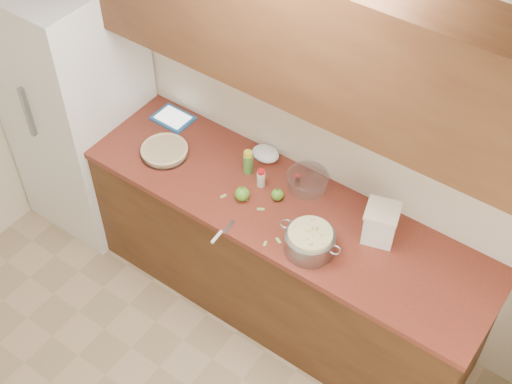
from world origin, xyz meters
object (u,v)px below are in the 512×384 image
Objects in this scene: tablet at (173,118)px; pie at (165,151)px; flour_canister at (381,223)px; colander at (310,241)px.

pie is at bearing -57.56° from tablet.
flour_canister is (1.32, 0.17, 0.08)m from pie.
tablet is (-0.16, 0.26, -0.02)m from pie.
colander is 1.28m from tablet.
colander is 0.38m from flour_canister.
pie is 1.34× the size of flour_canister.
flour_canister is (0.25, 0.28, 0.04)m from colander.
flour_canister reaches higher than pie.
colander is 1.67× the size of flour_canister.
pie is 0.81× the size of colander.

